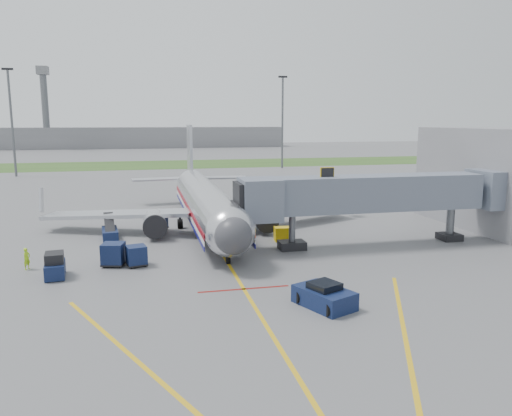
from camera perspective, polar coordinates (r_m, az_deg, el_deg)
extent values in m
plane|color=#565659|center=(36.47, -2.67, -7.22)|extent=(400.00, 400.00, 0.00)
cube|color=#2D4C1E|center=(124.91, -10.08, 4.92)|extent=(300.00, 25.00, 0.01)
cube|color=gold|center=(34.59, -2.07, -8.17)|extent=(0.25, 50.00, 0.01)
cube|color=maroon|center=(32.74, -1.40, -9.24)|extent=(6.00, 0.25, 0.01)
cube|color=gold|center=(22.99, -11.64, -18.23)|extent=(9.52, 20.04, 0.01)
cube|color=gold|center=(25.99, 16.88, -14.99)|extent=(9.52, 20.04, 0.01)
cylinder|color=silver|center=(50.32, -5.74, 0.71)|extent=(3.80, 28.00, 3.80)
sphere|color=silver|center=(36.72, -2.98, -2.74)|extent=(3.80, 3.80, 3.80)
sphere|color=#38383D|center=(35.47, -2.62, -3.19)|extent=(2.74, 2.74, 2.74)
cube|color=black|center=(36.22, -2.88, -2.02)|extent=(2.20, 1.20, 0.55)
cone|color=silver|center=(66.57, -7.54, 2.95)|extent=(3.80, 5.00, 3.80)
cube|color=#B7BAC1|center=(65.70, -7.58, 6.36)|extent=(0.35, 4.20, 7.00)
cube|color=#B7BAC1|center=(50.16, -15.40, -0.67)|extent=(15.10, 8.59, 1.13)
cube|color=#B7BAC1|center=(52.20, 3.57, 0.08)|extent=(15.10, 8.59, 1.13)
cylinder|color=silver|center=(47.25, -11.52, -1.72)|extent=(2.10, 3.60, 2.10)
cylinder|color=silver|center=(48.58, 0.83, -1.19)|extent=(2.10, 3.60, 2.10)
cube|color=maroon|center=(50.65, -3.58, 0.40)|extent=(0.05, 28.00, 0.45)
cube|color=navy|center=(50.81, -3.57, -0.60)|extent=(0.05, 28.00, 0.35)
cylinder|color=black|center=(38.27, -3.21, -5.92)|extent=(0.28, 0.70, 0.70)
cylinder|color=black|center=(50.98, -8.67, -1.80)|extent=(0.50, 1.00, 1.00)
cylinder|color=black|center=(51.60, -2.90, -1.56)|extent=(0.50, 1.00, 1.00)
cube|color=slate|center=(44.13, 12.93, 1.69)|extent=(20.00, 3.00, 3.00)
cube|color=slate|center=(40.88, 0.45, 1.02)|extent=(3.20, 3.60, 3.40)
cube|color=black|center=(40.63, -1.20, 0.96)|extent=(1.60, 3.00, 2.80)
cube|color=gold|center=(42.33, 8.13, 3.96)|extent=(1.20, 0.15, 1.00)
cylinder|color=#595B60|center=(42.15, 4.15, -2.68)|extent=(0.56, 0.56, 3.10)
cube|color=black|center=(42.43, 4.13, -4.26)|extent=(2.20, 1.60, 0.70)
cylinder|color=#595B60|center=(48.63, 21.31, -1.64)|extent=(0.70, 0.70, 3.10)
cube|color=black|center=(48.89, 21.22, -3.07)|extent=(1.80, 1.80, 0.60)
cube|color=slate|center=(50.51, 25.29, 2.01)|extent=(3.00, 4.00, 3.40)
cube|color=slate|center=(57.45, 26.20, 3.20)|extent=(10.00, 16.00, 10.00)
cylinder|color=#595B60|center=(106.99, -26.11, 8.60)|extent=(0.44, 0.44, 20.00)
cube|color=black|center=(107.40, -26.54, 14.03)|extent=(2.00, 0.40, 0.40)
cylinder|color=#595B60|center=(113.64, 3.04, 9.62)|extent=(0.44, 0.44, 20.00)
cube|color=black|center=(114.02, 3.08, 14.75)|extent=(2.00, 0.40, 0.40)
cube|color=slate|center=(204.44, -14.12, 7.83)|extent=(120.00, 14.00, 8.00)
cylinder|color=#595B60|center=(202.17, -22.93, 10.17)|extent=(2.40, 2.40, 28.00)
cube|color=slate|center=(202.92, -23.22, 14.25)|extent=(4.00, 4.00, 3.00)
cube|color=#0C1935|center=(29.98, 7.80, -10.10)|extent=(3.36, 4.07, 1.07)
cube|color=black|center=(29.75, 7.83, -8.87)|extent=(2.05, 2.05, 0.49)
cylinder|color=black|center=(28.61, 8.29, -11.43)|extent=(0.51, 0.80, 0.78)
cylinder|color=black|center=(29.79, 10.74, -10.62)|extent=(0.51, 0.80, 0.78)
cylinder|color=black|center=(30.34, 4.89, -10.09)|extent=(0.51, 0.80, 0.78)
cylinder|color=black|center=(31.46, 7.33, -9.39)|extent=(0.51, 0.80, 0.78)
cube|color=#0C1935|center=(37.62, -21.98, -6.54)|extent=(1.55, 2.62, 1.00)
cube|color=black|center=(37.40, -22.07, -5.29)|extent=(1.36, 1.71, 0.70)
cylinder|color=black|center=(36.88, -22.80, -7.41)|extent=(0.27, 0.52, 0.50)
cylinder|color=black|center=(36.82, -21.24, -7.33)|extent=(0.27, 0.52, 0.50)
cylinder|color=black|center=(38.61, -22.63, -6.63)|extent=(0.27, 0.52, 0.50)
cylinder|color=black|center=(38.54, -21.14, -6.56)|extent=(0.27, 0.52, 0.50)
cube|color=#0C1935|center=(38.51, -13.51, -5.23)|extent=(1.65, 1.65, 1.39)
cube|color=black|center=(38.70, -13.47, -6.22)|extent=(1.70, 1.70, 0.11)
cylinder|color=black|center=(38.10, -14.09, -6.56)|extent=(0.25, 0.29, 0.25)
cylinder|color=black|center=(38.31, -12.51, -6.40)|extent=(0.25, 0.29, 0.25)
cylinder|color=black|center=(39.12, -14.40, -6.14)|extent=(0.25, 0.29, 0.25)
cylinder|color=black|center=(39.32, -12.86, -5.99)|extent=(0.25, 0.29, 0.25)
cube|color=#0C1935|center=(39.00, -15.99, -5.00)|extent=(1.86, 1.86, 1.55)
cube|color=black|center=(39.21, -15.94, -6.09)|extent=(1.92, 1.92, 0.12)
cylinder|color=black|center=(38.83, -17.03, -6.36)|extent=(0.28, 0.32, 0.28)
cylinder|color=black|center=(38.50, -15.31, -6.42)|extent=(0.28, 0.32, 0.28)
cylinder|color=black|center=(39.94, -16.53, -5.89)|extent=(0.28, 0.32, 0.28)
cylinder|color=black|center=(39.61, -14.86, -5.93)|extent=(0.28, 0.32, 0.28)
cube|color=#0C1935|center=(50.05, -11.19, -1.38)|extent=(2.16, 2.16, 1.74)
cube|color=black|center=(50.23, -11.16, -2.35)|extent=(2.23, 2.23, 0.13)
cylinder|color=black|center=(49.78, -12.10, -2.55)|extent=(0.33, 0.37, 0.31)
cylinder|color=black|center=(49.43, -10.60, -2.58)|extent=(0.33, 0.37, 0.31)
cylinder|color=black|center=(51.05, -11.69, -2.22)|extent=(0.33, 0.37, 0.31)
cylinder|color=black|center=(50.71, -10.23, -2.25)|extent=(0.33, 0.37, 0.31)
cube|color=#0C1935|center=(48.13, -16.35, -2.82)|extent=(1.69, 3.60, 0.87)
cube|color=black|center=(48.42, -16.42, -1.64)|extent=(1.25, 3.97, 1.37)
cylinder|color=black|center=(46.93, -16.86, -3.38)|extent=(0.26, 0.56, 0.54)
cylinder|color=black|center=(46.96, -15.68, -3.31)|extent=(0.26, 0.56, 0.54)
cylinder|color=black|center=(49.39, -16.96, -2.73)|extent=(0.26, 0.56, 0.54)
cylinder|color=black|center=(49.41, -15.84, -2.66)|extent=(0.26, 0.56, 0.54)
cube|color=gold|center=(45.18, 3.14, -2.99)|extent=(1.68, 1.19, 1.28)
cylinder|color=black|center=(45.19, 2.47, -3.60)|extent=(0.24, 0.34, 0.32)
cylinder|color=black|center=(45.39, 3.79, -3.55)|extent=(0.24, 0.34, 0.32)
imported|color=#A3DC19|center=(40.28, -24.72, -5.29)|extent=(0.64, 0.70, 1.61)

